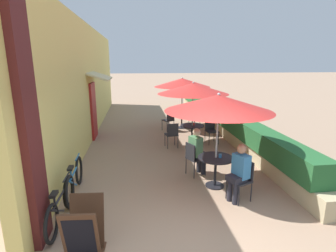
% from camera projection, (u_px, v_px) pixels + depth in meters
% --- Properties ---
extents(ground_plane, '(120.00, 120.00, 0.00)m').
position_uv_depth(ground_plane, '(191.00, 252.00, 4.07)').
color(ground_plane, '#9E7F66').
extents(cafe_facade_wall, '(0.98, 14.83, 4.20)m').
position_uv_depth(cafe_facade_wall, '(90.00, 82.00, 10.27)').
color(cafe_facade_wall, '#E0CC6B').
rests_on(cafe_facade_wall, ground_plane).
extents(planter_hedge, '(0.60, 13.83, 1.01)m').
position_uv_depth(planter_hedge, '(218.00, 117.00, 11.32)').
color(planter_hedge, tan).
rests_on(planter_hedge, ground_plane).
extents(patio_table_near, '(0.83, 0.83, 0.72)m').
position_uv_depth(patio_table_near, '(216.00, 165.00, 6.10)').
color(patio_table_near, black).
rests_on(patio_table_near, ground_plane).
extents(patio_umbrella_near, '(2.40, 2.40, 2.22)m').
position_uv_depth(patio_umbrella_near, '(218.00, 103.00, 5.75)').
color(patio_umbrella_near, '#B7B7BC').
rests_on(patio_umbrella_near, ground_plane).
extents(cafe_chair_near_left, '(0.53, 0.53, 0.87)m').
position_uv_depth(cafe_chair_near_left, '(242.00, 177.00, 5.52)').
color(cafe_chair_near_left, '#232328').
rests_on(cafe_chair_near_left, ground_plane).
extents(seated_patron_near_left, '(0.50, 0.45, 1.25)m').
position_uv_depth(seated_patron_near_left, '(239.00, 170.00, 5.42)').
color(seated_patron_near_left, '#23232D').
rests_on(seated_patron_near_left, ground_plane).
extents(cafe_chair_near_right, '(0.53, 0.53, 0.87)m').
position_uv_depth(cafe_chair_near_right, '(194.00, 156.00, 6.70)').
color(cafe_chair_near_right, '#232328').
rests_on(cafe_chair_near_right, ground_plane).
extents(seated_patron_near_right, '(0.50, 0.45, 1.25)m').
position_uv_depth(seated_patron_near_right, '(197.00, 149.00, 6.71)').
color(seated_patron_near_right, '#23232D').
rests_on(seated_patron_near_right, ground_plane).
extents(coffee_cup_near, '(0.07, 0.07, 0.09)m').
position_uv_depth(coffee_cup_near, '(220.00, 156.00, 6.02)').
color(coffee_cup_near, teal).
rests_on(coffee_cup_near, patio_table_near).
extents(patio_table_mid, '(0.83, 0.83, 0.72)m').
position_uv_depth(patio_table_mid, '(192.00, 130.00, 9.11)').
color(patio_table_mid, black).
rests_on(patio_table_mid, ground_plane).
extents(patio_umbrella_mid, '(2.40, 2.40, 2.22)m').
position_uv_depth(patio_umbrella_mid, '(193.00, 88.00, 8.76)').
color(patio_umbrella_mid, '#B7B7BC').
rests_on(patio_umbrella_mid, ground_plane).
extents(cafe_chair_mid_left, '(0.46, 0.46, 0.87)m').
position_uv_depth(cafe_chair_mid_left, '(211.00, 129.00, 9.39)').
color(cafe_chair_mid_left, '#232328').
rests_on(cafe_chair_mid_left, ground_plane).
extents(cafe_chair_mid_right, '(0.46, 0.46, 0.87)m').
position_uv_depth(cafe_chair_mid_right, '(172.00, 133.00, 8.85)').
color(cafe_chair_mid_right, '#232328').
rests_on(cafe_chair_mid_right, ground_plane).
extents(coffee_cup_mid, '(0.07, 0.07, 0.09)m').
position_uv_depth(coffee_cup_mid, '(194.00, 124.00, 9.03)').
color(coffee_cup_mid, '#B73D3D').
rests_on(coffee_cup_mid, patio_table_mid).
extents(patio_table_far, '(0.83, 0.83, 0.72)m').
position_uv_depth(patio_table_far, '(182.00, 116.00, 11.50)').
color(patio_table_far, black).
rests_on(patio_table_far, ground_plane).
extents(patio_umbrella_far, '(2.40, 2.40, 2.22)m').
position_uv_depth(patio_umbrella_far, '(182.00, 83.00, 11.15)').
color(patio_umbrella_far, '#B7B7BC').
rests_on(patio_umbrella_far, ground_plane).
extents(cafe_chair_far_left, '(0.55, 0.55, 0.87)m').
position_uv_depth(cafe_chair_far_left, '(169.00, 119.00, 11.01)').
color(cafe_chair_far_left, '#232328').
rests_on(cafe_chair_far_left, ground_plane).
extents(cafe_chair_far_right, '(0.55, 0.55, 0.87)m').
position_uv_depth(cafe_chair_far_right, '(193.00, 114.00, 12.00)').
color(cafe_chair_far_right, '#232328').
rests_on(cafe_chair_far_right, ground_plane).
extents(bicycle_leaning, '(0.10, 1.73, 0.74)m').
position_uv_depth(bicycle_leaning, '(61.00, 205.00, 4.76)').
color(bicycle_leaning, black).
rests_on(bicycle_leaning, ground_plane).
extents(bicycle_second, '(0.12, 1.76, 0.77)m').
position_uv_depth(bicycle_second, '(75.00, 180.00, 5.75)').
color(bicycle_second, black).
rests_on(bicycle_second, ground_plane).
extents(menu_board, '(0.58, 0.66, 0.88)m').
position_uv_depth(menu_board, '(84.00, 230.00, 3.93)').
color(menu_board, '#422819').
rests_on(menu_board, ground_plane).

